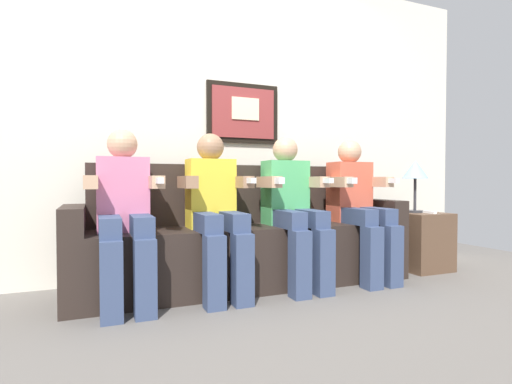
# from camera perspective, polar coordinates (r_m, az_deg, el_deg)

# --- Properties ---
(ground_plane) EXTENTS (6.36, 6.36, 0.00)m
(ground_plane) POSITION_cam_1_polar(r_m,az_deg,el_deg) (2.74, 1.24, -14.89)
(ground_plane) COLOR #66605B
(back_wall_assembly) EXTENTS (4.89, 0.10, 2.60)m
(back_wall_assembly) POSITION_cam_1_polar(r_m,az_deg,el_deg) (3.38, -3.99, 10.51)
(back_wall_assembly) COLOR silver
(back_wall_assembly) RESTS_ON ground_plane
(couch) EXTENTS (2.49, 0.58, 0.90)m
(couch) POSITION_cam_1_polar(r_m,az_deg,el_deg) (2.97, -1.32, -7.42)
(couch) COLOR #2D231E
(couch) RESTS_ON ground_plane
(person_leftmost) EXTENTS (0.46, 0.56, 1.11)m
(person_leftmost) POSITION_cam_1_polar(r_m,az_deg,el_deg) (2.58, -18.51, -2.30)
(person_leftmost) COLOR pink
(person_leftmost) RESTS_ON ground_plane
(person_left_center) EXTENTS (0.46, 0.56, 1.11)m
(person_left_center) POSITION_cam_1_polar(r_m,az_deg,el_deg) (2.68, -5.88, -2.08)
(person_left_center) COLOR yellow
(person_left_center) RESTS_ON ground_plane
(person_right_center) EXTENTS (0.46, 0.56, 1.11)m
(person_right_center) POSITION_cam_1_polar(r_m,az_deg,el_deg) (2.90, 5.31, -1.79)
(person_right_center) COLOR #4CB266
(person_right_center) RESTS_ON ground_plane
(person_rightmost) EXTENTS (0.46, 0.56, 1.11)m
(person_rightmost) POSITION_cam_1_polar(r_m,az_deg,el_deg) (3.22, 14.61, -1.51)
(person_rightmost) COLOR #D8593F
(person_rightmost) RESTS_ON ground_plane
(side_table_right) EXTENTS (0.40, 0.40, 0.50)m
(side_table_right) POSITION_cam_1_polar(r_m,az_deg,el_deg) (3.77, 22.80, -6.57)
(side_table_right) COLOR brown
(side_table_right) RESTS_ON ground_plane
(table_lamp) EXTENTS (0.22, 0.22, 0.46)m
(table_lamp) POSITION_cam_1_polar(r_m,az_deg,el_deg) (3.74, 22.05, 2.72)
(table_lamp) COLOR #333338
(table_lamp) RESTS_ON side_table_right
(spare_remote_on_table) EXTENTS (0.04, 0.13, 0.02)m
(spare_remote_on_table) POSITION_cam_1_polar(r_m,az_deg,el_deg) (3.69, 23.80, -2.69)
(spare_remote_on_table) COLOR white
(spare_remote_on_table) RESTS_ON side_table_right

